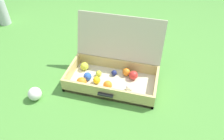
{
  "coord_description": "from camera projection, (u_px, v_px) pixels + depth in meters",
  "views": [
    {
      "loc": [
        0.22,
        -1.14,
        1.15
      ],
      "look_at": [
        -0.07,
        -0.01,
        0.14
      ],
      "focal_mm": 33.57,
      "sensor_mm": 36.0,
      "label": 1
    }
  ],
  "objects": [
    {
      "name": "ground_plane",
      "position": [
        121.0,
        84.0,
        1.63
      ],
      "size": [
        16.0,
        16.0,
        0.0
      ],
      "primitive_type": "plane",
      "color": "#4C8C38"
    },
    {
      "name": "stray_ball_on_grass",
      "position": [
        35.0,
        94.0,
        1.49
      ],
      "size": [
        0.1,
        0.1,
        0.1
      ],
      "primitive_type": "sphere",
      "color": "white",
      "rests_on": "ground"
    },
    {
      "name": "open_suitcase",
      "position": [
        113.0,
        69.0,
        1.61
      ],
      "size": [
        0.68,
        0.48,
        0.45
      ],
      "color": "beige",
      "rests_on": "ground"
    }
  ]
}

